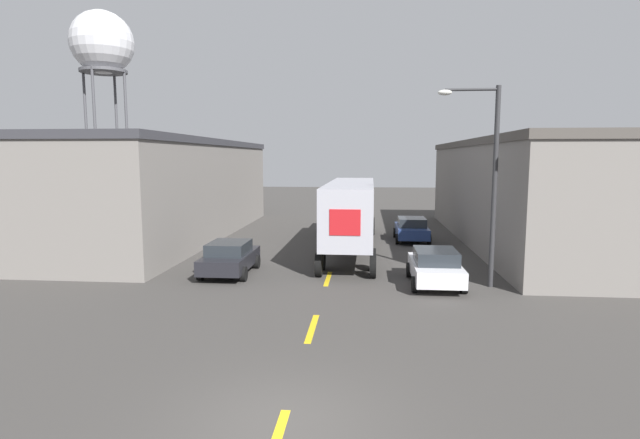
# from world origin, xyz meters

# --- Properties ---
(ground_plane) EXTENTS (160.00, 160.00, 0.00)m
(ground_plane) POSITION_xyz_m (0.00, 0.00, 0.00)
(ground_plane) COLOR #3D3A38
(road_centerline) EXTENTS (0.20, 15.30, 0.01)m
(road_centerline) POSITION_xyz_m (0.00, 5.61, 0.00)
(road_centerline) COLOR gold
(road_centerline) RESTS_ON ground_plane
(warehouse_left) EXTENTS (8.77, 24.64, 6.39)m
(warehouse_left) POSITION_xyz_m (-11.91, 22.74, 3.20)
(warehouse_left) COLOR slate
(warehouse_left) RESTS_ON ground_plane
(warehouse_right) EXTENTS (10.57, 25.22, 6.30)m
(warehouse_right) POSITION_xyz_m (12.81, 22.56, 3.16)
(warehouse_right) COLOR slate
(warehouse_right) RESTS_ON ground_plane
(semi_truck) EXTENTS (2.79, 15.48, 3.91)m
(semi_truck) POSITION_xyz_m (0.82, 19.13, 2.38)
(semi_truck) COLOR black
(semi_truck) RESTS_ON ground_plane
(parked_car_right_mid) EXTENTS (2.11, 4.13, 1.49)m
(parked_car_right_mid) POSITION_xyz_m (4.48, 11.34, 0.78)
(parked_car_right_mid) COLOR silver
(parked_car_right_mid) RESTS_ON ground_plane
(parked_car_left_far) EXTENTS (2.11, 4.13, 1.49)m
(parked_car_left_far) POSITION_xyz_m (-4.48, 12.43, 0.78)
(parked_car_left_far) COLOR black
(parked_car_left_far) RESTS_ON ground_plane
(parked_car_right_far) EXTENTS (2.11, 4.13, 1.49)m
(parked_car_right_far) POSITION_xyz_m (4.48, 22.31, 0.78)
(parked_car_right_far) COLOR navy
(parked_car_right_far) RESTS_ON ground_plane
(water_tower) EXTENTS (6.39, 6.39, 20.27)m
(water_tower) POSITION_xyz_m (-25.82, 41.95, 16.84)
(water_tower) COLOR #47474C
(water_tower) RESTS_ON ground_plane
(street_lamp) EXTENTS (2.43, 0.32, 8.02)m
(street_lamp) POSITION_xyz_m (6.42, 11.25, 4.64)
(street_lamp) COLOR #2D2D30
(street_lamp) RESTS_ON ground_plane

